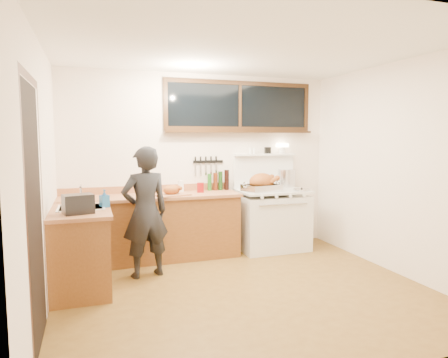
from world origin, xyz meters
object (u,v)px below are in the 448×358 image
object	(u,v)px
man	(145,212)
roast_turkey	(262,184)
vintage_stove	(272,218)
cutting_board	(172,191)

from	to	relation	value
man	roast_turkey	distance (m)	1.84
vintage_stove	roast_turkey	distance (m)	0.58
vintage_stove	cutting_board	xyz separation A→B (m)	(-1.53, -0.10, 0.49)
cutting_board	roast_turkey	xyz separation A→B (m)	(1.33, 0.01, 0.05)
vintage_stove	cutting_board	world-z (taller)	vintage_stove
vintage_stove	man	size ratio (longest dim) A/B	1.01
man	cutting_board	world-z (taller)	man
man	cutting_board	distance (m)	0.68
man	roast_turkey	bearing A→B (deg)	16.20
roast_turkey	cutting_board	bearing A→B (deg)	-179.76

